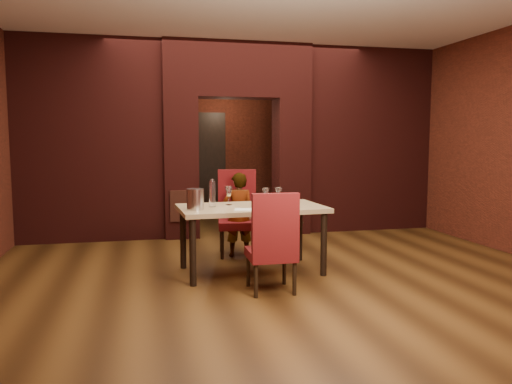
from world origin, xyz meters
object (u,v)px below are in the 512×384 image
dining_table (251,239)px  chair_near (271,241)px  chair_far (238,213)px  wine_glass_b (266,197)px  wine_glass_a (229,196)px  wine_bucket (195,199)px  potted_plant (291,235)px  wine_glass_c (278,196)px  water_bottle (212,193)px  person_seated (238,215)px

dining_table → chair_near: bearing=-90.5°
chair_far → wine_glass_b: (0.17, -0.94, 0.33)m
chair_near → wine_glass_a: size_ratio=4.64×
wine_bucket → potted_plant: bearing=40.8°
chair_far → chair_near: size_ratio=1.11×
dining_table → wine_glass_c: 0.62m
wine_glass_a → wine_glass_b: 0.46m
wine_glass_a → water_bottle: 0.25m
chair_far → wine_bucket: bearing=-115.5°
chair_near → potted_plant: size_ratio=2.68×
potted_plant → wine_glass_c: bearing=-113.8°
wine_glass_c → chair_near: bearing=-110.6°
dining_table → wine_glass_b: bearing=-12.0°
chair_far → person_seated: bearing=-85.6°
wine_bucket → wine_glass_b: bearing=8.7°
water_bottle → chair_far: bearing=61.2°
wine_glass_b → potted_plant: 1.56m
wine_bucket → potted_plant: 2.17m
wine_bucket → water_bottle: (0.22, 0.21, 0.04)m
wine_glass_b → wine_bucket: 0.87m
wine_glass_a → person_seated: bearing=69.8°
person_seated → chair_far: bearing=-89.6°
wine_bucket → water_bottle: size_ratio=0.73×
chair_near → wine_glass_b: bearing=-98.9°
wine_glass_b → chair_far: bearing=100.0°
dining_table → water_bottle: 0.74m
person_seated → wine_glass_c: (0.34, -0.84, 0.34)m
wine_glass_b → wine_bucket: bearing=-171.3°
chair_far → water_bottle: (-0.47, -0.86, 0.38)m
chair_far → wine_bucket: 1.32m
wine_glass_b → water_bottle: (-0.64, 0.08, 0.06)m
dining_table → wine_glass_c: bearing=-2.5°
dining_table → wine_bucket: bearing=-170.1°
wine_glass_a → wine_glass_c: wine_glass_a is taller
dining_table → wine_glass_c: (0.34, 0.00, 0.52)m
person_seated → wine_glass_c: size_ratio=5.29×
potted_plant → chair_near: bearing=-112.5°
chair_near → wine_glass_c: (0.30, 0.80, 0.39)m
chair_near → wine_glass_c: 0.94m
person_seated → potted_plant: bearing=-155.2°
chair_near → wine_bucket: (-0.73, 0.64, 0.40)m
wine_glass_c → water_bottle: 0.81m
wine_glass_c → wine_bucket: 1.04m
potted_plant → water_bottle: bearing=-139.6°
person_seated → wine_glass_a: 0.81m
water_bottle → potted_plant: size_ratio=0.83×
chair_far → wine_glass_b: 1.01m
water_bottle → person_seated: bearing=59.4°
wine_glass_c → wine_bucket: bearing=-171.0°
wine_glass_c → chair_far: bearing=110.1°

